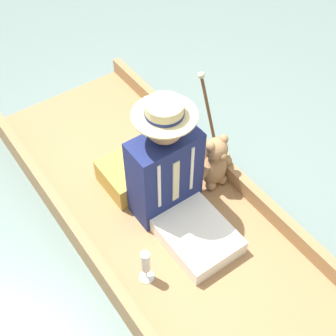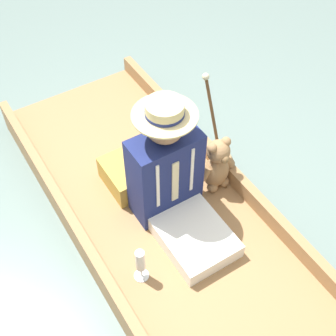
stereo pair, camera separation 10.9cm
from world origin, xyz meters
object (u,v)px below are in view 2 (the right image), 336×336
seated_person (172,180)px  wine_glass (140,262)px  teddy_bear (217,165)px  walking_cane (214,124)px

seated_person → wine_glass: size_ratio=3.42×
teddy_bear → wine_glass: 0.83m
seated_person → walking_cane: bearing=-169.5°
seated_person → wine_glass: seated_person is taller
teddy_bear → wine_glass: (0.76, 0.33, -0.04)m
seated_person → wine_glass: 0.51m
teddy_bear → wine_glass: size_ratio=1.63×
teddy_bear → walking_cane: size_ratio=0.55×
wine_glass → seated_person: bearing=-143.2°
walking_cane → seated_person: bearing=21.8°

